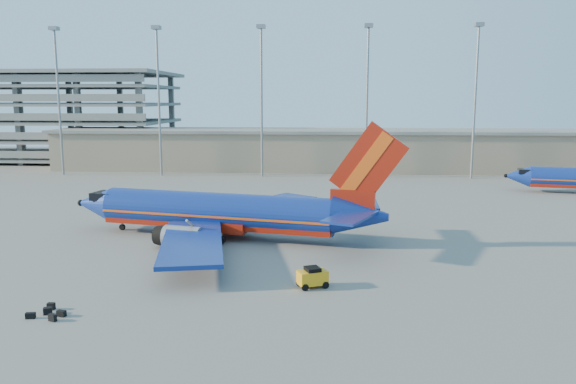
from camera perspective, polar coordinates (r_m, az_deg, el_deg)
ground at (r=64.10m, az=-2.92°, el=-4.02°), size 220.00×220.00×0.00m
terminal_building at (r=120.37m, az=5.13°, el=4.34°), size 122.00×16.00×8.50m
parking_garage at (r=152.74m, az=-23.33°, el=7.47°), size 62.00×32.00×21.40m
light_mast_row at (r=107.95m, az=2.66°, el=10.82°), size 101.60×1.60×28.65m
aircraft_main at (r=61.03m, az=-6.46°, el=-2.13°), size 37.30×35.50×12.78m
baggage_tug at (r=45.30m, az=2.50°, el=-8.61°), size 2.68×2.21×1.67m
luggage_pile at (r=43.20m, az=-23.13°, el=-11.19°), size 2.62×2.48×0.49m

